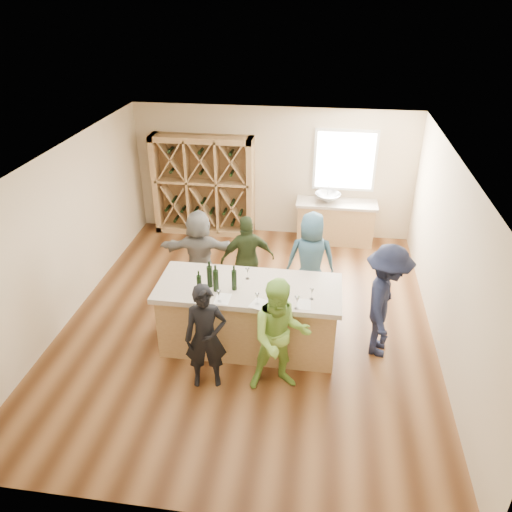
# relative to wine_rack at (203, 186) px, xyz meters

# --- Properties ---
(floor) EXTENTS (6.00, 7.00, 0.10)m
(floor) POSITION_rel_wine_rack_xyz_m (1.50, -3.27, -1.15)
(floor) COLOR brown
(floor) RESTS_ON ground
(ceiling) EXTENTS (6.00, 7.00, 0.10)m
(ceiling) POSITION_rel_wine_rack_xyz_m (1.50, -3.27, 1.75)
(ceiling) COLOR white
(ceiling) RESTS_ON ground
(wall_back) EXTENTS (6.00, 0.10, 2.80)m
(wall_back) POSITION_rel_wine_rack_xyz_m (1.50, 0.28, 0.30)
(wall_back) COLOR beige
(wall_back) RESTS_ON ground
(wall_front) EXTENTS (6.00, 0.10, 2.80)m
(wall_front) POSITION_rel_wine_rack_xyz_m (1.50, -6.82, 0.30)
(wall_front) COLOR beige
(wall_front) RESTS_ON ground
(wall_left) EXTENTS (0.10, 7.00, 2.80)m
(wall_left) POSITION_rel_wine_rack_xyz_m (-1.55, -3.27, 0.30)
(wall_left) COLOR beige
(wall_left) RESTS_ON ground
(wall_right) EXTENTS (0.10, 7.00, 2.80)m
(wall_right) POSITION_rel_wine_rack_xyz_m (4.55, -3.27, 0.30)
(wall_right) COLOR beige
(wall_right) RESTS_ON ground
(window_frame) EXTENTS (1.30, 0.06, 1.30)m
(window_frame) POSITION_rel_wine_rack_xyz_m (3.00, 0.20, 0.65)
(window_frame) COLOR white
(window_frame) RESTS_ON wall_back
(window_pane) EXTENTS (1.18, 0.01, 1.18)m
(window_pane) POSITION_rel_wine_rack_xyz_m (3.00, 0.17, 0.65)
(window_pane) COLOR white
(window_pane) RESTS_ON wall_back
(wine_rack) EXTENTS (2.20, 0.45, 2.20)m
(wine_rack) POSITION_rel_wine_rack_xyz_m (0.00, 0.00, 0.00)
(wine_rack) COLOR tan
(wine_rack) RESTS_ON floor
(back_counter_base) EXTENTS (1.60, 0.58, 0.86)m
(back_counter_base) POSITION_rel_wine_rack_xyz_m (2.90, -0.07, -0.67)
(back_counter_base) COLOR tan
(back_counter_base) RESTS_ON floor
(back_counter_top) EXTENTS (1.70, 0.62, 0.06)m
(back_counter_top) POSITION_rel_wine_rack_xyz_m (2.90, -0.07, -0.21)
(back_counter_top) COLOR #BEAF9C
(back_counter_top) RESTS_ON back_counter_base
(sink) EXTENTS (0.54, 0.54, 0.19)m
(sink) POSITION_rel_wine_rack_xyz_m (2.70, -0.07, -0.09)
(sink) COLOR silver
(sink) RESTS_ON back_counter_top
(faucet) EXTENTS (0.02, 0.02, 0.30)m
(faucet) POSITION_rel_wine_rack_xyz_m (2.70, 0.11, -0.03)
(faucet) COLOR silver
(faucet) RESTS_ON back_counter_top
(tasting_counter_base) EXTENTS (2.60, 1.00, 1.00)m
(tasting_counter_base) POSITION_rel_wine_rack_xyz_m (1.61, -3.86, -0.60)
(tasting_counter_base) COLOR tan
(tasting_counter_base) RESTS_ON floor
(tasting_counter_top) EXTENTS (2.72, 1.12, 0.08)m
(tasting_counter_top) POSITION_rel_wine_rack_xyz_m (1.61, -3.86, -0.06)
(tasting_counter_top) COLOR #BEAF9C
(tasting_counter_top) RESTS_ON tasting_counter_base
(wine_bottle_b) EXTENTS (0.09, 0.09, 0.28)m
(wine_bottle_b) POSITION_rel_wine_rack_xyz_m (0.94, -4.15, 0.12)
(wine_bottle_b) COLOR black
(wine_bottle_b) RESTS_ON tasting_counter_top
(wine_bottle_c) EXTENTS (0.09, 0.09, 0.33)m
(wine_bottle_c) POSITION_rel_wine_rack_xyz_m (1.05, -3.95, 0.15)
(wine_bottle_c) COLOR black
(wine_bottle_c) RESTS_ON tasting_counter_top
(wine_bottle_d) EXTENTS (0.09, 0.09, 0.34)m
(wine_bottle_d) POSITION_rel_wine_rack_xyz_m (1.16, -4.05, 0.15)
(wine_bottle_d) COLOR black
(wine_bottle_d) RESTS_ON tasting_counter_top
(wine_bottle_e) EXTENTS (0.09, 0.09, 0.31)m
(wine_bottle_e) POSITION_rel_wine_rack_xyz_m (1.41, -3.98, 0.14)
(wine_bottle_e) COLOR black
(wine_bottle_e) RESTS_ON tasting_counter_top
(wine_glass_a) EXTENTS (0.09, 0.09, 0.17)m
(wine_glass_a) POSITION_rel_wine_rack_xyz_m (1.26, -4.33, 0.07)
(wine_glass_a) COLOR white
(wine_glass_a) RESTS_ON tasting_counter_top
(wine_glass_b) EXTENTS (0.08, 0.08, 0.17)m
(wine_glass_b) POSITION_rel_wine_rack_xyz_m (1.80, -4.32, 0.06)
(wine_glass_b) COLOR white
(wine_glass_b) RESTS_ON tasting_counter_top
(wine_glass_c) EXTENTS (0.08, 0.08, 0.20)m
(wine_glass_c) POSITION_rel_wine_rack_xyz_m (2.35, -4.34, 0.08)
(wine_glass_c) COLOR white
(wine_glass_c) RESTS_ON tasting_counter_top
(wine_glass_d) EXTENTS (0.08, 0.08, 0.16)m
(wine_glass_d) POSITION_rel_wine_rack_xyz_m (2.08, -3.97, 0.06)
(wine_glass_d) COLOR white
(wine_glass_d) RESTS_ON tasting_counter_top
(wine_glass_e) EXTENTS (0.07, 0.07, 0.16)m
(wine_glass_e) POSITION_rel_wine_rack_xyz_m (2.53, -4.08, 0.06)
(wine_glass_e) COLOR white
(wine_glass_e) RESTS_ON tasting_counter_top
(tasting_menu_a) EXTENTS (0.22, 0.29, 0.00)m
(tasting_menu_a) POSITION_rel_wine_rack_xyz_m (1.29, -4.25, -0.02)
(tasting_menu_a) COLOR white
(tasting_menu_a) RESTS_ON tasting_counter_top
(tasting_menu_b) EXTENTS (0.28, 0.32, 0.00)m
(tasting_menu_b) POSITION_rel_wine_rack_xyz_m (1.81, -4.30, -0.02)
(tasting_menu_b) COLOR white
(tasting_menu_b) RESTS_ON tasting_counter_top
(tasting_menu_c) EXTENTS (0.21, 0.28, 0.00)m
(tasting_menu_c) POSITION_rel_wine_rack_xyz_m (2.43, -4.23, -0.02)
(tasting_menu_c) COLOR white
(tasting_menu_c) RESTS_ON tasting_counter_top
(person_near_left) EXTENTS (0.66, 0.54, 1.59)m
(person_near_left) POSITION_rel_wine_rack_xyz_m (1.16, -4.78, -0.31)
(person_near_left) COLOR black
(person_near_left) RESTS_ON floor
(person_near_right) EXTENTS (0.92, 0.64, 1.71)m
(person_near_right) POSITION_rel_wine_rack_xyz_m (2.16, -4.70, -0.25)
(person_near_right) COLOR #8CC64C
(person_near_right) RESTS_ON floor
(person_server) EXTENTS (0.70, 1.23, 1.80)m
(person_server) POSITION_rel_wine_rack_xyz_m (3.60, -3.73, -0.20)
(person_server) COLOR #191E38
(person_server) RESTS_ON floor
(person_far_mid) EXTENTS (1.04, 0.75, 1.60)m
(person_far_mid) POSITION_rel_wine_rack_xyz_m (1.38, -2.57, -0.30)
(person_far_mid) COLOR #263319
(person_far_mid) RESTS_ON floor
(person_far_right) EXTENTS (0.86, 0.59, 1.69)m
(person_far_right) POSITION_rel_wine_rack_xyz_m (2.46, -2.49, -0.26)
(person_far_right) COLOR #335972
(person_far_right) RESTS_ON floor
(person_far_left) EXTENTS (1.52, 0.68, 1.59)m
(person_far_left) POSITION_rel_wine_rack_xyz_m (0.50, -2.44, -0.31)
(person_far_left) COLOR slate
(person_far_left) RESTS_ON floor
(wine_glass_f) EXTENTS (0.07, 0.07, 0.18)m
(wine_glass_f) POSITION_rel_wine_rack_xyz_m (1.56, -3.66, 0.07)
(wine_glass_f) COLOR white
(wine_glass_f) RESTS_ON tasting_counter_top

